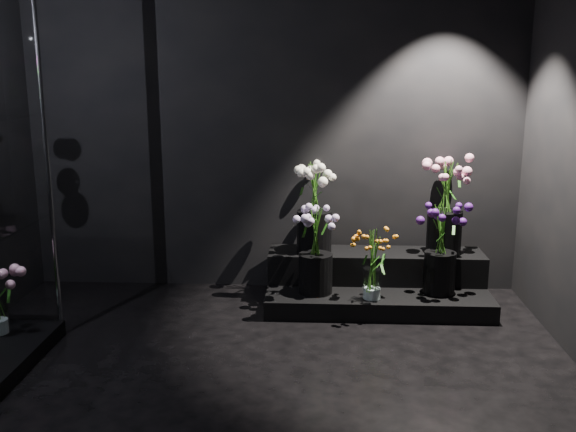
{
  "coord_description": "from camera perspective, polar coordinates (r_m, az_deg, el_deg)",
  "views": [
    {
      "loc": [
        0.39,
        -3.18,
        1.8
      ],
      "look_at": [
        0.16,
        1.2,
        0.79
      ],
      "focal_mm": 40.0,
      "sensor_mm": 36.0,
      "label": 1
    }
  ],
  "objects": [
    {
      "name": "bouquet_lilac",
      "position": [
        4.8,
        2.49,
        -2.65
      ],
      "size": [
        0.44,
        0.44,
        0.66
      ],
      "rotation": [
        0.0,
        0.0,
        -0.36
      ],
      "color": "black",
      "rests_on": "display_riser"
    },
    {
      "name": "wall_back",
      "position": [
        5.21,
        -1.37,
        8.54
      ],
      "size": [
        4.0,
        0.0,
        4.0
      ],
      "primitive_type": "plane",
      "rotation": [
        1.57,
        0.0,
        0.0
      ],
      "color": "black",
      "rests_on": "floor"
    },
    {
      "name": "bouquet_pink_roses",
      "position": [
        5.13,
        13.84,
        1.17
      ],
      "size": [
        0.47,
        0.47,
        0.73
      ],
      "rotation": [
        0.0,
        0.0,
        0.36
      ],
      "color": "black",
      "rests_on": "display_riser"
    },
    {
      "name": "wall_front",
      "position": [
        1.31,
        -14.52,
        -5.4
      ],
      "size": [
        4.0,
        0.0,
        4.0
      ],
      "primitive_type": "plane",
      "rotation": [
        -1.57,
        0.0,
        0.0
      ],
      "color": "black",
      "rests_on": "floor"
    },
    {
      "name": "bouquet_orange_bells",
      "position": [
        4.73,
        7.55,
        -4.12
      ],
      "size": [
        0.34,
        0.34,
        0.54
      ],
      "rotation": [
        0.0,
        0.0,
        -0.42
      ],
      "color": "white",
      "rests_on": "display_riser"
    },
    {
      "name": "bouquet_cream_roses",
      "position": [
        5.04,
        2.37,
        1.29
      ],
      "size": [
        0.52,
        0.52,
        0.71
      ],
      "rotation": [
        0.0,
        0.0,
        -0.4
      ],
      "color": "black",
      "rests_on": "display_riser"
    },
    {
      "name": "bouquet_purple",
      "position": [
        4.92,
        13.44,
        -2.49
      ],
      "size": [
        0.42,
        0.42,
        0.68
      ],
      "rotation": [
        0.0,
        0.0,
        -0.41
      ],
      "color": "black",
      "rests_on": "display_riser"
    },
    {
      "name": "display_riser",
      "position": [
        5.14,
        7.82,
        -5.84
      ],
      "size": [
        1.7,
        0.76,
        0.38
      ],
      "color": "black",
      "rests_on": "floor"
    },
    {
      "name": "floor",
      "position": [
        3.68,
        -3.66,
        -16.4
      ],
      "size": [
        4.0,
        4.0,
        0.0
      ],
      "primitive_type": "plane",
      "color": "black",
      "rests_on": "ground"
    }
  ]
}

